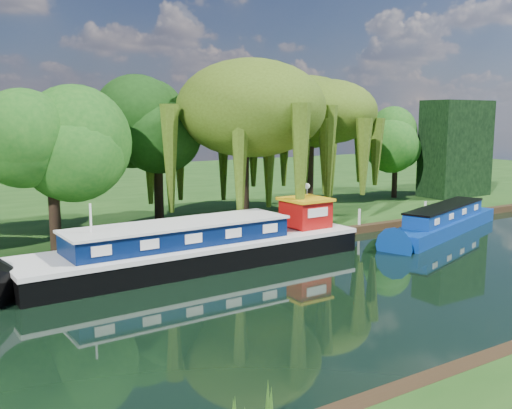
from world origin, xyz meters
TOP-DOWN VIEW (x-y plane):
  - ground at (0.00, 0.00)m, footprint 120.00×120.00m
  - far_bank at (0.00, 34.00)m, footprint 120.00×52.00m
  - dutch_barge at (-9.03, 6.50)m, footprint 17.23×4.32m
  - narrowboat at (7.29, 5.38)m, footprint 12.70×6.01m
  - red_dinghy at (-12.64, 6.49)m, footprint 3.70×2.82m
  - willow_left at (-3.04, 12.32)m, footprint 8.03×8.03m
  - willow_right at (3.26, 13.88)m, footprint 7.09×7.09m
  - tree_far_left at (-14.77, 10.61)m, footprint 4.91×4.91m
  - tree_far_mid at (-7.50, 15.02)m, footprint 5.07×5.07m
  - tree_far_right at (13.89, 15.92)m, footprint 3.92×3.92m
  - conifer_hedge at (19.00, 14.00)m, footprint 6.00×3.00m
  - lamppost at (0.50, 10.50)m, footprint 0.36×0.36m
  - mooring_posts at (-0.50, 8.40)m, footprint 19.16×0.16m

SIDE VIEW (x-z plane):
  - ground at x=0.00m, z-range 0.00..0.00m
  - red_dinghy at x=-12.64m, z-range -0.36..0.36m
  - far_bank at x=0.00m, z-range 0.00..0.45m
  - narrowboat at x=7.29m, z-range -0.27..1.58m
  - dutch_barge at x=-9.03m, z-range -0.91..2.70m
  - mooring_posts at x=-0.50m, z-range 0.45..1.45m
  - lamppost at x=0.50m, z-range 1.14..3.70m
  - conifer_hedge at x=19.00m, z-range 0.45..8.45m
  - tree_far_right at x=13.89m, z-range 1.67..8.08m
  - tree_far_left at x=-14.77m, z-range 1.92..9.83m
  - tree_far_mid at x=-7.50m, z-range 2.02..10.31m
  - willow_right at x=3.26m, z-range 2.43..11.06m
  - willow_left at x=-3.04m, z-range 2.63..12.26m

